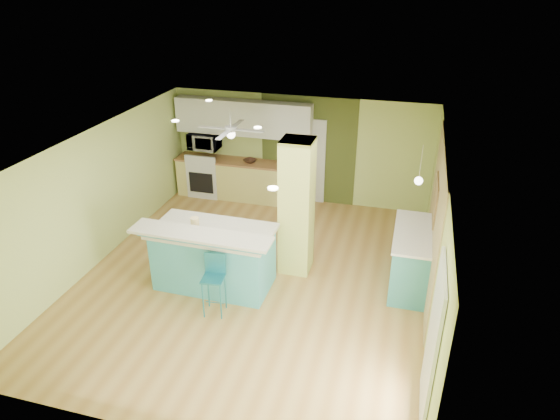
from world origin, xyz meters
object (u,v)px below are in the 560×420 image
object	(u,v)px
side_counter	(412,258)
canister	(195,222)
bar_stool	(214,275)
fruit_bowl	(250,161)
peninsula	(213,256)

from	to	relation	value
side_counter	canister	xyz separation A→B (m)	(-3.61, -0.89, 0.65)
bar_stool	fruit_bowl	size ratio (longest dim) A/B	3.49
peninsula	canister	world-z (taller)	canister
peninsula	bar_stool	xyz separation A→B (m)	(0.30, -0.68, 0.11)
peninsula	side_counter	size ratio (longest dim) A/B	1.45
peninsula	canister	distance (m)	0.67
bar_stool	canister	distance (m)	1.06
side_counter	fruit_bowl	distance (m)	4.67
side_counter	canister	bearing A→B (deg)	-166.19
bar_stool	fruit_bowl	distance (m)	4.35
peninsula	bar_stool	world-z (taller)	peninsula
side_counter	fruit_bowl	world-z (taller)	side_counter
bar_stool	fruit_bowl	bearing A→B (deg)	94.93
canister	fruit_bowl	bearing A→B (deg)	93.26
side_counter	fruit_bowl	xyz separation A→B (m)	(-3.81, 2.65, 0.45)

